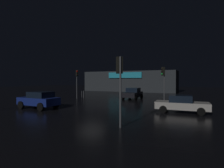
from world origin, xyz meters
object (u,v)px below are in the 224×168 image
Objects in this scene: store_building at (130,81)px; car_near at (181,104)px; traffic_signal_cross_left at (120,74)px; car_far at (133,93)px; car_crossing at (39,100)px; traffic_signal_cross_right at (163,76)px; traffic_signal_main at (77,77)px.

store_building is 5.05× the size of car_near.
traffic_signal_cross_left is 15.32m from car_far.
traffic_signal_cross_left is at bearing -113.11° from car_near.
car_crossing is at bearing -87.05° from store_building.
car_crossing is at bearing -163.33° from car_near.
car_far is (-7.04, 8.05, 0.09)m from car_near.
store_building is 28.43m from car_near.
store_building reaches higher than car_far.
traffic_signal_cross_right is at bearing 40.62° from car_crossing.
traffic_signal_cross_right is (12.18, -0.30, 0.02)m from traffic_signal_main.
car_near is 10.69m from car_far.
car_crossing is at bearing 163.44° from traffic_signal_cross_left.
traffic_signal_main reaches higher than traffic_signal_cross_left.
car_crossing is at bearing -114.01° from car_far.
car_crossing is (-12.26, -3.67, 0.12)m from car_near.
store_building is at bearing 111.73° from car_far.
traffic_signal_cross_left is (10.96, -31.33, 0.67)m from store_building.
traffic_signal_cross_right is (0.45, 11.35, 0.11)m from traffic_signal_cross_left.
car_near is (2.77, 6.49, -2.33)m from traffic_signal_cross_left.
store_building is at bearing 87.76° from traffic_signal_main.
car_far is at bearing 106.37° from traffic_signal_cross_left.
traffic_signal_main is at bearing 104.25° from car_crossing.
traffic_signal_cross_right reaches higher than car_crossing.
car_near is at bearing -48.81° from car_far.
car_near is 12.80m from car_crossing.
store_building is 19.71m from traffic_signal_main.
traffic_signal_main is 8.33m from car_far.
traffic_signal_main is 1.07× the size of car_crossing.
traffic_signal_cross_right reaches higher than car_near.
store_building is at bearing 92.95° from car_crossing.
traffic_signal_cross_left is 10.14m from car_crossing.
car_near is at bearing 16.67° from car_crossing.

